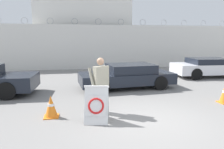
# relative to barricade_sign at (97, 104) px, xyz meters

# --- Properties ---
(ground_plane) EXTENTS (90.00, 90.00, 0.00)m
(ground_plane) POSITION_rel_barricade_sign_xyz_m (1.53, -0.27, -0.52)
(ground_plane) COLOR gray
(perimeter_wall) EXTENTS (36.00, 0.30, 3.80)m
(perimeter_wall) POSITION_rel_barricade_sign_xyz_m (1.53, 10.88, 1.16)
(perimeter_wall) COLOR silver
(perimeter_wall) RESTS_ON ground_plane
(building_block) EXTENTS (7.70, 7.21, 5.56)m
(building_block) POSITION_rel_barricade_sign_xyz_m (0.53, 15.17, 2.26)
(building_block) COLOR silver
(building_block) RESTS_ON ground_plane
(barricade_sign) EXTENTS (0.80, 0.81, 1.05)m
(barricade_sign) POSITION_rel_barricade_sign_xyz_m (0.00, 0.00, 0.00)
(barricade_sign) COLOR white
(barricade_sign) RESTS_ON ground_plane
(security_guard) EXTENTS (0.69, 0.38, 1.77)m
(security_guard) POSITION_rel_barricade_sign_xyz_m (0.22, 0.75, 0.47)
(security_guard) COLOR black
(security_guard) RESTS_ON ground_plane
(traffic_cone_near) EXTENTS (0.44, 0.44, 0.66)m
(traffic_cone_near) POSITION_rel_barricade_sign_xyz_m (-1.30, 0.64, -0.19)
(traffic_cone_near) COLOR orange
(traffic_cone_near) RESTS_ON ground_plane
(parked_car_rear_sedan) EXTENTS (4.53, 2.17, 1.13)m
(parked_car_rear_sedan) POSITION_rel_barricade_sign_xyz_m (1.97, 4.01, 0.06)
(parked_car_rear_sedan) COLOR black
(parked_car_rear_sedan) RESTS_ON ground_plane
(parked_car_far_side) EXTENTS (4.71, 2.17, 1.14)m
(parked_car_far_side) POSITION_rel_barricade_sign_xyz_m (7.78, 5.94, 0.08)
(parked_car_far_side) COLOR black
(parked_car_far_side) RESTS_ON ground_plane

